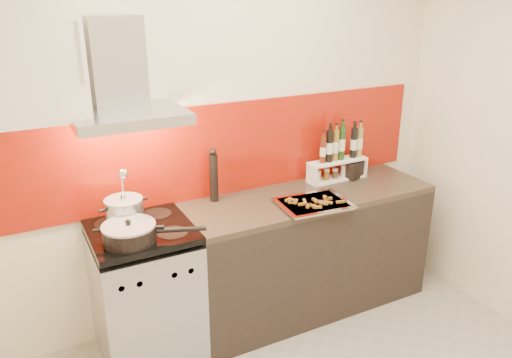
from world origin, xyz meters
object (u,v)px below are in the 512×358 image
pepper_mill (214,176)px  baking_tray (313,203)px  range_stove (147,295)px  stock_pot (124,212)px  counter (307,251)px  saute_pan (130,233)px

pepper_mill → baking_tray: size_ratio=0.75×
range_stove → stock_pot: bearing=126.0°
counter → range_stove: bearing=-179.8°
stock_pot → saute_pan: 0.23m
saute_pan → baking_tray: saute_pan is taller
saute_pan → range_stove: bearing=57.0°
counter → stock_pot: size_ratio=7.88×
stock_pot → saute_pan: size_ratio=0.41×
range_stove → baking_tray: baking_tray is taller
range_stove → baking_tray: 1.22m
range_stove → counter: bearing=0.2°
stock_pot → saute_pan: (-0.03, -0.23, -0.03)m
baking_tray → stock_pot: bearing=167.4°
pepper_mill → baking_tray: bearing=-34.7°
stock_pot → pepper_mill: bearing=10.5°
counter → saute_pan: 1.40m
range_stove → counter: (1.20, 0.00, 0.01)m
range_stove → stock_pot: stock_pot is taller
stock_pot → baking_tray: bearing=-12.6°
range_stove → baking_tray: bearing=-8.9°
range_stove → stock_pot: 0.56m
pepper_mill → baking_tray: 0.69m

